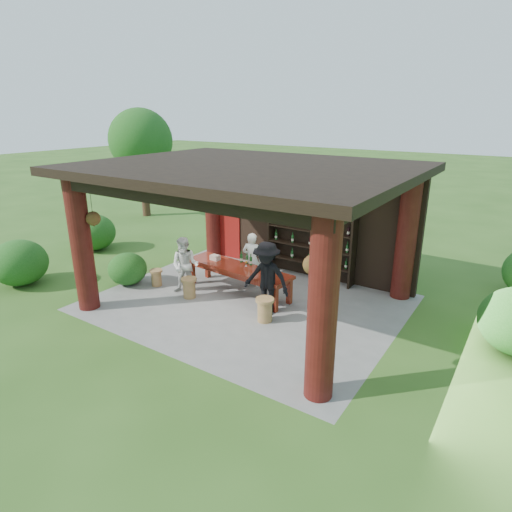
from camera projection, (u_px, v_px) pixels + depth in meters
The scene contains 15 objects.
ground at pixel (247, 303), 10.97m from camera, with size 90.00×90.00×0.00m, color #2D5119.
pavilion at pixel (256, 218), 10.63m from camera, with size 7.50×6.00×3.60m.
wine_shelf at pixel (310, 239), 12.26m from camera, with size 2.67×0.41×2.35m.
tasting_table at pixel (238, 271), 11.36m from camera, with size 3.21×1.09×0.75m.
stool_near_left at pixel (189, 287), 11.19m from camera, with size 0.41×0.41×0.54m.
stool_near_right at pixel (265, 309), 9.92m from camera, with size 0.43×0.43×0.57m.
stool_far_left at pixel (156, 277), 11.96m from camera, with size 0.36×0.36×0.47m.
host at pixel (252, 260), 11.80m from camera, with size 0.56×0.37×1.53m, color white.
guest_woman at pixel (185, 266), 11.34m from camera, with size 0.75×0.58×1.54m, color silver.
guest_man at pixel (267, 278), 10.14m from camera, with size 1.16×0.67×1.80m, color black.
table_bottles at pixel (246, 258), 11.51m from camera, with size 0.42×0.12×0.31m.
table_glasses at pixel (261, 269), 10.95m from camera, with size 1.00×0.31×0.15m.
napkin_basket at pixel (215, 258), 11.81m from camera, with size 0.26×0.18×0.14m, color #BF6672.
shrubs at pixel (338, 286), 10.59m from camera, with size 15.94×8.50×1.36m.
trees at pixel (415, 172), 9.59m from camera, with size 22.98×11.42×4.80m.
Camera 1 is at (5.71, -8.20, 4.69)m, focal length 30.00 mm.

